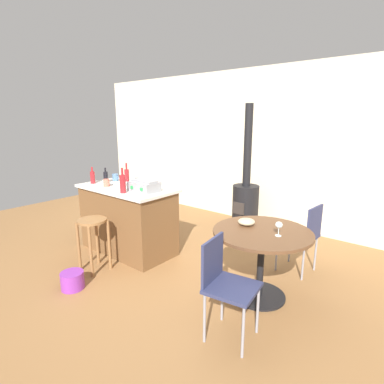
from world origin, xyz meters
The scene contains 21 objects.
ground_plane centered at (0.00, 0.00, 0.00)m, with size 8.80×8.80×0.00m, color olive.
back_wall centered at (0.00, 2.39, 1.35)m, with size 8.00×0.10×2.70m, color beige.
kitchen_island centered at (-0.80, 0.04, 0.47)m, with size 1.40×0.73×0.93m.
wooden_stool centered at (-0.66, -0.61, 0.49)m, with size 0.35×0.35×0.66m.
dining_table centered at (1.20, 0.14, 0.56)m, with size 1.00×1.00×0.74m.
folding_chair_near centered at (1.24, -0.59, 0.52)m, with size 0.45×0.45×0.87m.
folding_chair_far centered at (1.35, 0.95, 0.51)m, with size 0.44×0.44×0.86m.
wood_stove centered at (0.03, 1.88, 0.53)m, with size 0.44×0.45×2.09m.
toolbox centered at (-0.40, 0.01, 1.00)m, with size 0.36×0.26×0.15m.
bottle_0 centered at (-1.27, 0.04, 1.02)m, with size 0.06×0.06×0.22m.
bottle_1 centered at (-1.36, -0.12, 1.02)m, with size 0.07×0.07×0.24m.
bottle_2 centered at (-0.55, -0.21, 1.05)m, with size 0.07×0.07×0.32m.
bottle_3 centered at (-0.87, 0.11, 1.05)m, with size 0.06×0.06×0.31m.
cup_0 centered at (-0.58, 0.22, 0.98)m, with size 0.12×0.09×0.10m.
cup_1 centered at (-1.03, -0.12, 0.98)m, with size 0.12×0.08×0.10m.
cup_2 centered at (-0.68, -0.01, 0.98)m, with size 0.12×0.09×0.09m.
cup_3 centered at (-1.26, 0.20, 0.99)m, with size 0.12×0.09×0.11m.
cup_4 centered at (-0.81, 0.25, 0.98)m, with size 0.11×0.07×0.09m.
wine_glass centered at (1.38, 0.11, 0.84)m, with size 0.07×0.07×0.14m.
serving_bowl centered at (0.99, 0.20, 0.77)m, with size 0.18×0.18×0.07m, color tan.
plastic_bucket centered at (-0.47, -1.03, 0.10)m, with size 0.25×0.25×0.19m, color purple.
Camera 1 is at (2.49, -2.55, 1.83)m, focal length 28.49 mm.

